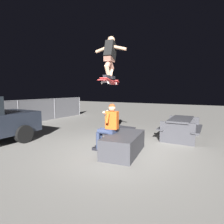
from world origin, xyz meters
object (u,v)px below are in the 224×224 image
skateboard (109,81)px  person_sitting_on_ledge (108,124)px  kicker_ramp (120,133)px  picnic_table_back (181,125)px  skater_airborne (110,55)px  ledge_box_main (124,144)px

skateboard → person_sitting_on_ledge: bearing=37.4°
kicker_ramp → picnic_table_back: (0.43, -2.23, 0.45)m
person_sitting_on_ledge → skateboard: (-0.17, -0.13, 1.20)m
skateboard → skater_airborne: (0.06, 0.01, 0.69)m
ledge_box_main → kicker_ramp: size_ratio=1.26×
skateboard → skater_airborne: skater_airborne is taller
skateboard → kicker_ramp: skateboard is taller
skateboard → kicker_ramp: size_ratio=0.80×
kicker_ramp → skater_airborne: bearing=-160.2°
person_sitting_on_ledge → skateboard: skateboard is taller
kicker_ramp → person_sitting_on_ledge: bearing=-162.3°
skater_airborne → kicker_ramp: 3.44m
skater_airborne → picnic_table_back: size_ratio=0.65×
ledge_box_main → skater_airborne: size_ratio=1.47×
ledge_box_main → person_sitting_on_ledge: size_ratio=1.20×
skater_airborne → kicker_ramp: size_ratio=0.86×
skater_airborne → picnic_table_back: (2.54, -1.47, -2.16)m
person_sitting_on_ledge → kicker_ramp: (2.00, 0.64, -0.72)m
person_sitting_on_ledge → picnic_table_back: person_sitting_on_ledge is taller
ledge_box_main → person_sitting_on_ledge: bearing=93.1°
ledge_box_main → skater_airborne: (-0.14, 0.35, 2.39)m
ledge_box_main → person_sitting_on_ledge: (-0.03, 0.47, 0.50)m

